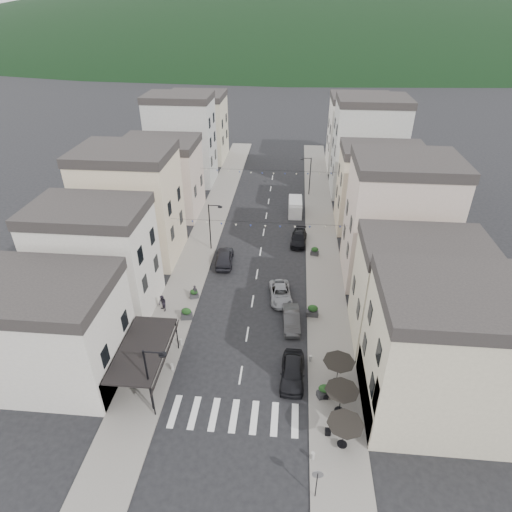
# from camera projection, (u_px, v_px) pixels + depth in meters

# --- Properties ---
(ground) EXTENTS (700.00, 700.00, 0.00)m
(ground) POSITION_uv_depth(u_px,v_px,m) (230.00, 440.00, 29.94)
(ground) COLOR black
(ground) RESTS_ON ground
(sidewalk_left) EXTENTS (4.00, 76.00, 0.12)m
(sidewalk_left) POSITION_uv_depth(u_px,v_px,m) (209.00, 226.00, 57.73)
(sidewalk_left) COLOR slate
(sidewalk_left) RESTS_ON ground
(sidewalk_right) EXTENTS (4.00, 76.00, 0.12)m
(sidewalk_right) POSITION_uv_depth(u_px,v_px,m) (321.00, 231.00, 56.57)
(sidewalk_right) COLOR slate
(sidewalk_right) RESTS_ON ground
(hill_backdrop) EXTENTS (640.00, 360.00, 70.00)m
(hill_backdrop) POSITION_uv_depth(u_px,v_px,m) (294.00, 43.00, 285.33)
(hill_backdrop) COLOR black
(hill_backdrop) RESTS_ON ground
(boutique_building) EXTENTS (12.00, 8.00, 8.00)m
(boutique_building) POSITION_uv_depth(u_px,v_px,m) (41.00, 335.00, 33.32)
(boutique_building) COLOR beige
(boutique_building) RESTS_ON ground
(bistro_building) EXTENTS (10.00, 8.00, 10.00)m
(bistro_building) POSITION_uv_depth(u_px,v_px,m) (443.00, 360.00, 29.62)
(bistro_building) COLOR #B8AD92
(bistro_building) RESTS_ON ground
(boutique_awning) EXTENTS (3.77, 7.50, 3.28)m
(boutique_awning) POSITION_uv_depth(u_px,v_px,m) (146.00, 350.00, 33.14)
(boutique_awning) COLOR black
(boutique_awning) RESTS_ON ground
(buildings_row_left) EXTENTS (10.20, 54.16, 14.00)m
(buildings_row_left) POSITION_uv_depth(u_px,v_px,m) (165.00, 167.00, 60.02)
(buildings_row_left) COLOR beige
(buildings_row_left) RESTS_ON ground
(buildings_row_right) EXTENTS (10.20, 54.16, 14.50)m
(buildings_row_right) POSITION_uv_depth(u_px,v_px,m) (376.00, 175.00, 56.69)
(buildings_row_right) COLOR #B8AD92
(buildings_row_right) RESTS_ON ground
(cafe_terrace) EXTENTS (2.50, 8.10, 2.53)m
(cafe_terrace) POSITION_uv_depth(u_px,v_px,m) (342.00, 393.00, 30.50)
(cafe_terrace) COLOR black
(cafe_terrace) RESTS_ON ground
(streetlamp_left_near) EXTENTS (1.70, 0.56, 6.00)m
(streetlamp_left_near) POSITION_uv_depth(u_px,v_px,m) (151.00, 375.00, 30.17)
(streetlamp_left_near) COLOR black
(streetlamp_left_near) RESTS_ON ground
(streetlamp_left_far) EXTENTS (1.70, 0.56, 6.00)m
(streetlamp_left_far) POSITION_uv_depth(u_px,v_px,m) (212.00, 222.00, 50.60)
(streetlamp_left_far) COLOR black
(streetlamp_left_far) RESTS_ON ground
(streetlamp_right_far) EXTENTS (1.70, 0.56, 6.00)m
(streetlamp_right_far) POSITION_uv_depth(u_px,v_px,m) (308.00, 172.00, 65.02)
(streetlamp_right_far) COLOR black
(streetlamp_right_far) RESTS_ON ground
(traffic_sign) EXTENTS (0.70, 0.07, 2.70)m
(traffic_sign) POSITION_uv_depth(u_px,v_px,m) (317.00, 479.00, 25.51)
(traffic_sign) COLOR black
(traffic_sign) RESTS_ON ground
(bollards) EXTENTS (11.66, 10.26, 0.60)m
(bollards) POSITION_uv_depth(u_px,v_px,m) (240.00, 376.00, 34.40)
(bollards) COLOR gray
(bollards) RESTS_ON ground
(bunting_near) EXTENTS (19.00, 0.28, 0.62)m
(bunting_near) POSITION_uv_depth(u_px,v_px,m) (258.00, 225.00, 45.73)
(bunting_near) COLOR black
(bunting_near) RESTS_ON ground
(bunting_far) EXTENTS (19.00, 0.28, 0.62)m
(bunting_far) POSITION_uv_depth(u_px,v_px,m) (268.00, 173.00, 59.35)
(bunting_far) COLOR black
(bunting_far) RESTS_ON ground
(parked_car_a) EXTENTS (2.02, 4.77, 1.61)m
(parked_car_a) POSITION_uv_depth(u_px,v_px,m) (293.00, 372.00, 34.30)
(parked_car_a) COLOR black
(parked_car_a) RESTS_ON ground
(parked_car_b) EXTENTS (1.81, 4.39, 1.41)m
(parked_car_b) POSITION_uv_depth(u_px,v_px,m) (291.00, 319.00, 40.02)
(parked_car_b) COLOR #303032
(parked_car_b) RESTS_ON ground
(parked_car_c) EXTENTS (2.72, 4.87, 1.29)m
(parked_car_c) POSITION_uv_depth(u_px,v_px,m) (280.00, 293.00, 43.61)
(parked_car_c) COLOR gray
(parked_car_c) RESTS_ON ground
(parked_car_d) EXTENTS (2.17, 4.70, 1.33)m
(parked_car_d) POSITION_uv_depth(u_px,v_px,m) (299.00, 238.00, 53.52)
(parked_car_d) COLOR black
(parked_car_d) RESTS_ON ground
(parked_car_e) EXTENTS (2.33, 5.01, 1.66)m
(parked_car_e) POSITION_uv_depth(u_px,v_px,m) (224.00, 257.00, 49.30)
(parked_car_e) COLOR black
(parked_car_e) RESTS_ON ground
(delivery_van) EXTENTS (1.92, 4.70, 2.24)m
(delivery_van) POSITION_uv_depth(u_px,v_px,m) (295.00, 206.00, 60.69)
(delivery_van) COLOR silver
(delivery_van) RESTS_ON ground
(pedestrian_a) EXTENTS (0.59, 0.43, 1.52)m
(pedestrian_a) POSITION_uv_depth(u_px,v_px,m) (195.00, 292.00, 43.42)
(pedestrian_a) COLOR black
(pedestrian_a) RESTS_ON sidewalk_left
(pedestrian_b) EXTENTS (1.08, 1.07, 1.76)m
(pedestrian_b) POSITION_uv_depth(u_px,v_px,m) (163.00, 303.00, 41.63)
(pedestrian_b) COLOR #25202A
(pedestrian_b) RESTS_ON sidewalk_left
(planter_la) EXTENTS (1.19, 0.81, 1.22)m
(planter_la) POSITION_uv_depth(u_px,v_px,m) (187.00, 314.00, 40.74)
(planter_la) COLOR #2F3032
(planter_la) RESTS_ON sidewalk_left
(planter_lb) EXTENTS (1.02, 0.76, 1.02)m
(planter_lb) POSITION_uv_depth(u_px,v_px,m) (194.00, 294.00, 43.63)
(planter_lb) COLOR #333335
(planter_lb) RESTS_ON sidewalk_left
(planter_ra) EXTENTS (1.21, 0.97, 1.19)m
(planter_ra) POSITION_uv_depth(u_px,v_px,m) (324.00, 391.00, 32.76)
(planter_ra) COLOR #29292B
(planter_ra) RESTS_ON sidewalk_right
(planter_rb) EXTENTS (1.12, 0.62, 1.25)m
(planter_rb) POSITION_uv_depth(u_px,v_px,m) (313.00, 311.00, 41.10)
(planter_rb) COLOR #2C2C2E
(planter_rb) RESTS_ON sidewalk_right
(planter_rc) EXTENTS (1.04, 0.70, 1.07)m
(planter_rc) POSITION_uv_depth(u_px,v_px,m) (315.00, 251.00, 50.88)
(planter_rc) COLOR #2B2B2D
(planter_rc) RESTS_ON sidewalk_right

